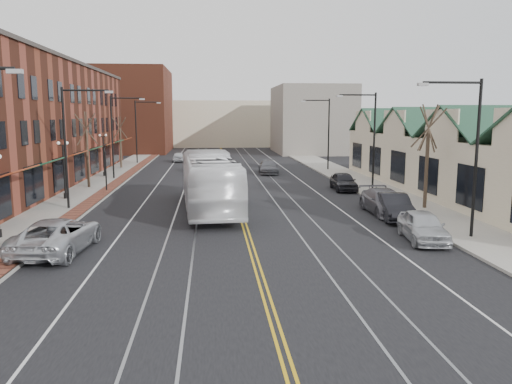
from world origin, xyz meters
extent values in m
plane|color=black|center=(0.00, 0.00, 0.00)|extent=(160.00, 160.00, 0.00)
cube|color=gray|center=(-12.00, 20.00, 0.07)|extent=(4.00, 120.00, 0.15)
cube|color=gray|center=(12.00, 20.00, 0.07)|extent=(4.00, 120.00, 0.15)
cube|color=brown|center=(-19.00, 27.00, 5.50)|extent=(10.00, 50.00, 11.00)
cube|color=beige|center=(18.00, 20.00, 2.30)|extent=(8.00, 36.00, 4.60)
cube|color=brown|center=(-16.00, 70.00, 7.00)|extent=(14.00, 18.00, 14.00)
cube|color=beige|center=(0.00, 85.00, 4.50)|extent=(22.00, 14.00, 9.00)
cube|color=slate|center=(15.00, 65.00, 5.50)|extent=(12.00, 16.00, 11.00)
cube|color=#999999|center=(-8.50, 0.00, 7.85)|extent=(0.50, 0.25, 0.15)
cylinder|color=black|center=(-11.50, 16.00, 4.15)|extent=(0.16, 0.16, 8.00)
cylinder|color=black|center=(-10.00, 16.00, 7.95)|extent=(3.00, 0.12, 0.12)
cube|color=#999999|center=(-8.50, 16.00, 7.85)|extent=(0.50, 0.25, 0.15)
cylinder|color=black|center=(-11.50, 32.00, 4.15)|extent=(0.16, 0.16, 8.00)
cylinder|color=black|center=(-10.00, 32.00, 7.95)|extent=(3.00, 0.12, 0.12)
cube|color=#999999|center=(-8.50, 32.00, 7.85)|extent=(0.50, 0.25, 0.15)
cylinder|color=black|center=(-11.50, 48.00, 4.15)|extent=(0.16, 0.16, 8.00)
cylinder|color=black|center=(-10.00, 48.00, 7.95)|extent=(3.00, 0.12, 0.12)
cube|color=#999999|center=(-8.50, 48.00, 7.85)|extent=(0.50, 0.25, 0.15)
cylinder|color=black|center=(11.50, 6.00, 4.15)|extent=(0.16, 0.16, 8.00)
cylinder|color=black|center=(10.00, 6.00, 7.95)|extent=(3.00, 0.12, 0.12)
cube|color=#999999|center=(8.50, 6.00, 7.85)|extent=(0.50, 0.25, 0.15)
cylinder|color=black|center=(11.50, 22.00, 4.15)|extent=(0.16, 0.16, 8.00)
cylinder|color=black|center=(10.00, 22.00, 7.95)|extent=(3.00, 0.12, 0.12)
cube|color=#999999|center=(8.50, 22.00, 7.85)|extent=(0.50, 0.25, 0.15)
cylinder|color=black|center=(11.50, 38.00, 4.15)|extent=(0.16, 0.16, 8.00)
cylinder|color=black|center=(10.00, 38.00, 7.95)|extent=(3.00, 0.12, 0.12)
cube|color=#999999|center=(8.50, 38.00, 7.85)|extent=(0.50, 0.25, 0.15)
cylinder|color=black|center=(-12.80, 20.00, 0.35)|extent=(0.28, 0.28, 0.40)
cylinder|color=black|center=(-12.80, 20.00, 2.15)|extent=(0.14, 0.14, 4.00)
cube|color=black|center=(-12.80, 20.00, 4.15)|extent=(0.60, 0.06, 0.06)
sphere|color=white|center=(-13.10, 20.00, 4.30)|extent=(0.24, 0.24, 0.24)
sphere|color=white|center=(-12.50, 20.00, 4.30)|extent=(0.24, 0.24, 0.24)
cylinder|color=black|center=(-12.80, 34.00, 0.35)|extent=(0.28, 0.28, 0.40)
cylinder|color=black|center=(-12.80, 34.00, 2.15)|extent=(0.14, 0.14, 4.00)
cube|color=black|center=(-12.80, 34.00, 4.15)|extent=(0.60, 0.06, 0.06)
sphere|color=white|center=(-13.10, 34.00, 4.30)|extent=(0.24, 0.24, 0.24)
sphere|color=white|center=(-12.50, 34.00, 4.30)|extent=(0.24, 0.24, 0.24)
cylinder|color=#382B21|center=(-12.50, 26.00, 2.60)|extent=(0.24, 0.24, 4.90)
cylinder|color=#382B21|center=(-12.50, 26.00, 5.15)|extent=(0.58, 1.37, 2.90)
cylinder|color=#382B21|center=(-12.50, 26.00, 5.15)|extent=(1.60, 0.66, 2.78)
cylinder|color=#382B21|center=(-12.50, 26.00, 5.15)|extent=(0.53, 1.23, 2.96)
cylinder|color=#382B21|center=(-12.50, 26.00, 5.15)|extent=(1.69, 1.03, 2.64)
cylinder|color=#382B21|center=(-12.50, 26.00, 5.15)|extent=(1.78, 1.29, 2.48)
cylinder|color=#382B21|center=(-12.50, 42.00, 2.42)|extent=(0.24, 0.24, 4.55)
cylinder|color=#382B21|center=(-12.50, 42.00, 4.80)|extent=(0.55, 1.28, 2.69)
cylinder|color=#382B21|center=(-12.50, 42.00, 4.80)|extent=(1.49, 0.62, 2.58)
cylinder|color=#382B21|center=(-12.50, 42.00, 4.80)|extent=(0.50, 1.15, 2.75)
cylinder|color=#382B21|center=(-12.50, 42.00, 4.80)|extent=(1.57, 0.97, 2.45)
cylinder|color=#382B21|center=(-12.50, 42.00, 4.80)|extent=(1.66, 1.20, 2.30)
cylinder|color=#382B21|center=(12.50, 14.00, 2.78)|extent=(0.24, 0.24, 5.25)
cylinder|color=#382B21|center=(12.50, 14.00, 5.50)|extent=(0.61, 1.46, 3.10)
cylinder|color=#382B21|center=(12.50, 14.00, 5.50)|extent=(1.70, 0.70, 2.97)
cylinder|color=#382B21|center=(12.50, 14.00, 5.50)|extent=(0.56, 1.31, 3.17)
cylinder|color=#382B21|center=(12.50, 14.00, 5.50)|extent=(1.80, 1.10, 2.82)
cylinder|color=#382B21|center=(12.50, 14.00, 5.50)|extent=(1.90, 1.37, 2.65)
cylinder|color=#592D19|center=(-11.20, 8.00, 0.16)|extent=(0.60, 0.60, 0.02)
cylinder|color=black|center=(-10.60, 24.00, 1.75)|extent=(0.12, 0.12, 3.20)
imported|color=black|center=(-10.60, 24.00, 3.50)|extent=(0.18, 0.15, 0.90)
imported|color=white|center=(-2.00, 15.39, 1.92)|extent=(4.21, 13.99, 3.84)
imported|color=#B5B8BD|center=(-9.08, 5.32, 0.82)|extent=(3.31, 6.16, 1.64)
imported|color=#B7BABE|center=(8.82, 5.84, 0.77)|extent=(2.37, 4.73, 1.55)
imported|color=black|center=(9.30, 11.19, 0.78)|extent=(2.26, 4.91, 1.56)
imported|color=slate|center=(9.30, 12.85, 0.79)|extent=(2.23, 5.44, 1.58)
imported|color=black|center=(9.30, 23.00, 0.77)|extent=(2.04, 4.58, 1.53)
imported|color=#232328|center=(-2.93, 38.56, 0.72)|extent=(1.59, 4.37, 1.43)
imported|color=slate|center=(4.34, 35.75, 0.71)|extent=(2.22, 5.00, 1.42)
imported|color=#B8BBC0|center=(-6.21, 50.32, 0.67)|extent=(1.78, 4.03, 1.35)
camera|label=1|loc=(-1.88, -18.07, 6.41)|focal=35.00mm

